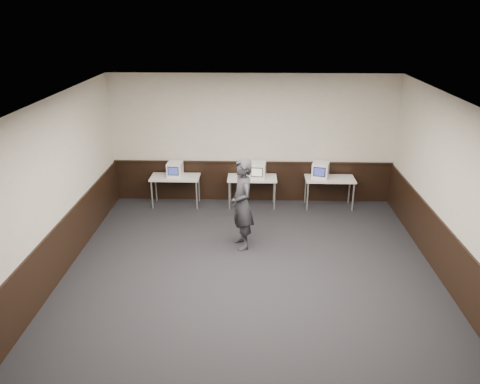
% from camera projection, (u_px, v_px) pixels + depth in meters
% --- Properties ---
extents(floor, '(8.00, 8.00, 0.00)m').
position_uv_depth(floor, '(250.00, 284.00, 8.38)').
color(floor, black).
rests_on(floor, ground).
extents(ceiling, '(8.00, 8.00, 0.00)m').
position_uv_depth(ceiling, '(252.00, 107.00, 7.21)').
color(ceiling, white).
rests_on(ceiling, back_wall).
extents(back_wall, '(7.00, 0.00, 7.00)m').
position_uv_depth(back_wall, '(253.00, 139.00, 11.51)').
color(back_wall, beige).
rests_on(back_wall, ground).
extents(front_wall, '(7.00, 0.00, 7.00)m').
position_uv_depth(front_wall, '(247.00, 380.00, 4.08)').
color(front_wall, beige).
rests_on(front_wall, ground).
extents(left_wall, '(0.00, 8.00, 8.00)m').
position_uv_depth(left_wall, '(44.00, 200.00, 7.90)').
color(left_wall, beige).
rests_on(left_wall, ground).
extents(right_wall, '(0.00, 8.00, 8.00)m').
position_uv_depth(right_wall, '(464.00, 205.00, 7.70)').
color(right_wall, beige).
rests_on(right_wall, ground).
extents(wainscot_back, '(6.98, 0.04, 1.00)m').
position_uv_depth(wainscot_back, '(252.00, 181.00, 11.90)').
color(wainscot_back, black).
rests_on(wainscot_back, back_wall).
extents(wainscot_left, '(0.04, 7.98, 1.00)m').
position_uv_depth(wainscot_left, '(55.00, 257.00, 8.30)').
color(wainscot_left, black).
rests_on(wainscot_left, left_wall).
extents(wainscot_right, '(0.04, 7.98, 1.00)m').
position_uv_depth(wainscot_right, '(451.00, 263.00, 8.10)').
color(wainscot_right, black).
rests_on(wainscot_right, right_wall).
extents(wainscot_rail, '(6.98, 0.06, 0.04)m').
position_uv_depth(wainscot_rail, '(252.00, 162.00, 11.69)').
color(wainscot_rail, black).
rests_on(wainscot_rail, wainscot_back).
extents(desk_left, '(1.20, 0.60, 0.75)m').
position_uv_depth(desk_left, '(175.00, 179.00, 11.53)').
color(desk_left, silver).
rests_on(desk_left, ground).
extents(desk_center, '(1.20, 0.60, 0.75)m').
position_uv_depth(desk_center, '(252.00, 180.00, 11.48)').
color(desk_center, silver).
rests_on(desk_center, ground).
extents(desk_right, '(1.20, 0.60, 0.75)m').
position_uv_depth(desk_right, '(330.00, 181.00, 11.43)').
color(desk_right, silver).
rests_on(desk_right, ground).
extents(emac_left, '(0.38, 0.40, 0.36)m').
position_uv_depth(emac_left, '(175.00, 169.00, 11.46)').
color(emac_left, white).
rests_on(emac_left, desk_left).
extents(emac_center, '(0.42, 0.45, 0.38)m').
position_uv_depth(emac_center, '(258.00, 170.00, 11.35)').
color(emac_center, white).
rests_on(emac_center, desk_center).
extents(emac_right, '(0.48, 0.49, 0.39)m').
position_uv_depth(emac_right, '(321.00, 170.00, 11.36)').
color(emac_right, white).
rests_on(emac_right, desk_right).
extents(person, '(0.65, 0.80, 1.89)m').
position_uv_depth(person, '(242.00, 204.00, 9.39)').
color(person, '#28292E').
rests_on(person, ground).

